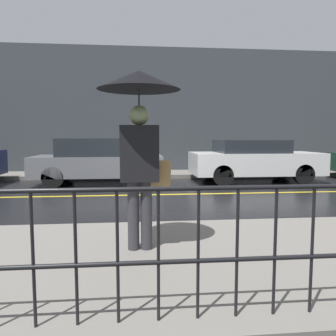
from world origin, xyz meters
TOP-DOWN VIEW (x-y plane):
  - ground_plane at (0.00, 0.00)m, footprint 80.00×80.00m
  - sidewalk_near at (0.00, -4.72)m, footprint 28.00×3.07m
  - sidewalk_far at (0.00, 4.06)m, footprint 28.00×1.75m
  - lane_marking at (0.00, 0.00)m, footprint 25.20×0.12m
  - building_storefront at (0.00, 5.09)m, footprint 28.00×0.30m
  - railing_foreground at (-0.00, -6.01)m, footprint 12.00×0.04m
  - pedestrian at (-0.69, -4.45)m, footprint 0.96×0.96m
  - car_grey at (-1.95, 2.13)m, footprint 3.96×1.73m
  - car_white at (3.13, 2.13)m, footprint 4.16×1.80m

SIDE VIEW (x-z plane):
  - ground_plane at x=0.00m, z-range 0.00..0.00m
  - lane_marking at x=0.00m, z-range 0.00..0.01m
  - sidewalk_near at x=0.00m, z-range 0.00..0.14m
  - sidewalk_far at x=0.00m, z-range 0.00..0.14m
  - car_white at x=3.13m, z-range 0.03..1.41m
  - car_grey at x=-1.95m, z-range 0.01..1.45m
  - railing_foreground at x=0.00m, z-range 0.25..1.25m
  - pedestrian at x=-0.69m, z-range 0.69..2.80m
  - building_storefront at x=0.00m, z-range 0.00..5.03m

